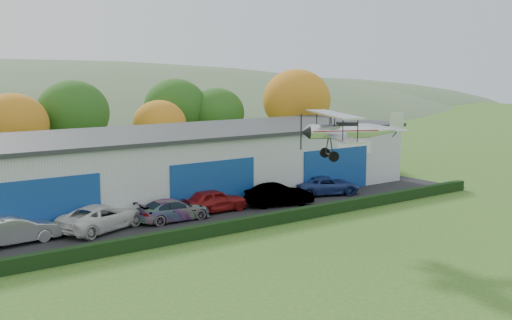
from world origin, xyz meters
TOP-DOWN VIEW (x-y plane):
  - apron at (3.00, 21.00)m, footprint 48.00×9.00m
  - hedge at (3.00, 16.20)m, footprint 46.00×0.60m
  - hangar at (5.00, 27.98)m, footprint 40.60×12.60m
  - tree_belt at (0.85, 40.62)m, footprint 75.70×13.22m
  - car_1 at (-8.99, 21.32)m, footprint 5.11×2.04m
  - car_2 at (-3.67, 21.34)m, footprint 6.49×4.67m
  - car_3 at (1.12, 20.84)m, footprint 5.08×2.14m
  - car_4 at (4.68, 21.38)m, footprint 4.87×2.02m
  - car_5 at (9.67, 20.26)m, footprint 5.28×2.96m
  - car_6 at (15.31, 21.26)m, footprint 5.88×4.20m
  - biplane at (7.38, 10.91)m, footprint 6.50×7.04m

SIDE VIEW (x-z plane):
  - apron at x=3.00m, z-range 0.00..0.05m
  - hedge at x=3.00m, z-range 0.00..0.80m
  - car_3 at x=1.12m, z-range 0.05..1.51m
  - car_6 at x=15.31m, z-range 0.05..1.54m
  - car_2 at x=-3.67m, z-range 0.05..1.69m
  - car_5 at x=9.67m, z-range 0.05..1.70m
  - car_4 at x=4.68m, z-range 0.05..1.70m
  - car_1 at x=-8.99m, z-range 0.05..1.70m
  - hangar at x=5.00m, z-range 0.01..5.31m
  - tree_belt at x=0.85m, z-range 0.55..10.67m
  - biplane at x=7.38m, z-range 5.25..7.96m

